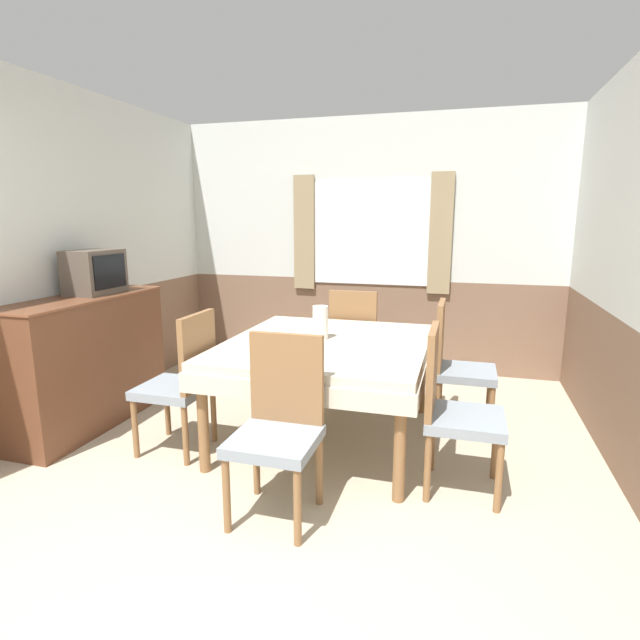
{
  "coord_description": "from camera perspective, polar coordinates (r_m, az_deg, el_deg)",
  "views": [
    {
      "loc": [
        1.01,
        -1.29,
        1.58
      ],
      "look_at": [
        0.05,
        2.02,
        0.88
      ],
      "focal_mm": 28.0,
      "sensor_mm": 36.0,
      "label": 1
    }
  ],
  "objects": [
    {
      "name": "wall_left",
      "position": [
        4.43,
        -26.95,
        6.63
      ],
      "size": [
        0.05,
        4.3,
        2.6
      ],
      "color": "silver",
      "rests_on": "ground_plane"
    },
    {
      "name": "wall_back",
      "position": [
        5.31,
        5.27,
        8.5
      ],
      "size": [
        4.36,
        0.09,
        2.6
      ],
      "color": "silver",
      "rests_on": "ground_plane"
    },
    {
      "name": "chair_left_near",
      "position": [
        3.52,
        -15.41,
        -6.52
      ],
      "size": [
        0.44,
        0.44,
        0.97
      ],
      "rotation": [
        0.0,
        0.0,
        1.57
      ],
      "color": "brown",
      "rests_on": "ground_plane"
    },
    {
      "name": "chair_right_near",
      "position": [
        3.03,
        14.91,
        -9.45
      ],
      "size": [
        0.44,
        0.44,
        0.97
      ],
      "rotation": [
        0.0,
        0.0,
        4.71
      ],
      "color": "brown",
      "rests_on": "ground_plane"
    },
    {
      "name": "vase",
      "position": [
        3.57,
        0.04,
        -0.29
      ],
      "size": [
        0.11,
        0.11,
        0.24
      ],
      "color": "silver",
      "rests_on": "dining_table"
    },
    {
      "name": "chair_head_window",
      "position": [
        4.5,
        4.07,
        -2.22
      ],
      "size": [
        0.44,
        0.44,
        0.97
      ],
      "color": "brown",
      "rests_on": "ground_plane"
    },
    {
      "name": "sideboard",
      "position": [
        4.24,
        -25.1,
        -4.21
      ],
      "size": [
        0.46,
        1.4,
        1.01
      ],
      "color": "brown",
      "rests_on": "ground_plane"
    },
    {
      "name": "dining_table",
      "position": [
        3.56,
        0.81,
        -4.0
      ],
      "size": [
        1.42,
        1.58,
        0.73
      ],
      "color": "beige",
      "rests_on": "ground_plane"
    },
    {
      "name": "chair_right_far",
      "position": [
        3.92,
        15.28,
        -4.66
      ],
      "size": [
        0.44,
        0.44,
        0.97
      ],
      "rotation": [
        0.0,
        0.0,
        4.71
      ],
      "color": "brown",
      "rests_on": "ground_plane"
    },
    {
      "name": "chair_head_near",
      "position": [
        2.73,
        -4.69,
        -11.51
      ],
      "size": [
        0.44,
        0.44,
        0.97
      ],
      "rotation": [
        0.0,
        0.0,
        3.14
      ],
      "color": "brown",
      "rests_on": "ground_plane"
    },
    {
      "name": "tv",
      "position": [
        4.26,
        -24.35,
        5.04
      ],
      "size": [
        0.29,
        0.43,
        0.34
      ],
      "color": "#51473D",
      "rests_on": "sideboard"
    }
  ]
}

